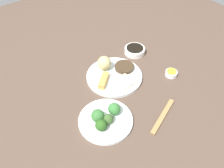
# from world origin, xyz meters

# --- Properties ---
(tabletop) EXTENTS (2.20, 2.20, 0.02)m
(tabletop) POSITION_xyz_m (0.00, 0.00, 0.01)
(tabletop) COLOR brown
(tabletop) RESTS_ON ground
(main_plate) EXTENTS (0.27, 0.27, 0.02)m
(main_plate) POSITION_xyz_m (0.02, -0.01, 0.03)
(main_plate) COLOR white
(main_plate) RESTS_ON tabletop
(rice_scoop) EXTENTS (0.07, 0.07, 0.07)m
(rice_scoop) POSITION_xyz_m (0.09, -0.01, 0.07)
(rice_scoop) COLOR tan
(rice_scoop) RESTS_ON main_plate
(spring_roll) EXTENTS (0.09, 0.09, 0.03)m
(spring_roll) POSITION_xyz_m (0.01, 0.06, 0.05)
(spring_roll) COLOR gold
(spring_roll) RESTS_ON main_plate
(crab_rangoon_wonton) EXTENTS (0.08, 0.07, 0.01)m
(crab_rangoon_wonton) POSITION_xyz_m (-0.05, -0.02, 0.04)
(crab_rangoon_wonton) COLOR beige
(crab_rangoon_wonton) RESTS_ON main_plate
(stir_fry_heap) EXTENTS (0.10, 0.10, 0.02)m
(stir_fry_heap) POSITION_xyz_m (0.03, -0.09, 0.04)
(stir_fry_heap) COLOR #3F2F1E
(stir_fry_heap) RESTS_ON main_plate
(broccoli_plate) EXTENTS (0.23, 0.23, 0.01)m
(broccoli_plate) POSITION_xyz_m (-0.17, 0.18, 0.03)
(broccoli_plate) COLOR white
(broccoli_plate) RESTS_ON tabletop
(broccoli_floret_0) EXTENTS (0.05, 0.05, 0.05)m
(broccoli_floret_0) POSITION_xyz_m (-0.15, 0.20, 0.06)
(broccoli_floret_0) COLOR #376D33
(broccoli_floret_0) RESTS_ON broccoli_plate
(broccoli_floret_1) EXTENTS (0.05, 0.05, 0.05)m
(broccoli_floret_1) POSITION_xyz_m (-0.16, 0.13, 0.06)
(broccoli_floret_1) COLOR #377435
(broccoli_floret_1) RESTS_ON broccoli_plate
(broccoli_floret_2) EXTENTS (0.04, 0.04, 0.04)m
(broccoli_floret_2) POSITION_xyz_m (-0.18, 0.17, 0.05)
(broccoli_floret_2) COLOR #3A5A28
(broccoli_floret_2) RESTS_ON broccoli_plate
(broccoli_floret_3) EXTENTS (0.05, 0.05, 0.05)m
(broccoli_floret_3) POSITION_xyz_m (-0.19, 0.22, 0.06)
(broccoli_floret_3) COLOR #2A591D
(broccoli_floret_3) RESTS_ON broccoli_plate
(soy_sauce_bowl) EXTENTS (0.11, 0.11, 0.03)m
(soy_sauce_bowl) POSITION_xyz_m (0.11, -0.23, 0.04)
(soy_sauce_bowl) COLOR white
(soy_sauce_bowl) RESTS_ON tabletop
(soy_sauce_bowl_liquid) EXTENTS (0.09, 0.09, 0.00)m
(soy_sauce_bowl_liquid) POSITION_xyz_m (0.11, -0.23, 0.05)
(soy_sauce_bowl_liquid) COLOR black
(soy_sauce_bowl_liquid) RESTS_ON soy_sauce_bowl
(sauce_ramekin_hot_mustard) EXTENTS (0.06, 0.06, 0.02)m
(sauce_ramekin_hot_mustard) POSITION_xyz_m (-0.14, -0.25, 0.03)
(sauce_ramekin_hot_mustard) COLOR white
(sauce_ramekin_hot_mustard) RESTS_ON tabletop
(sauce_ramekin_hot_mustard_liquid) EXTENTS (0.05, 0.05, 0.00)m
(sauce_ramekin_hot_mustard_liquid) POSITION_xyz_m (-0.14, -0.25, 0.05)
(sauce_ramekin_hot_mustard_liquid) COLOR yellow
(sauce_ramekin_hot_mustard_liquid) RESTS_ON sauce_ramekin_hot_mustard
(chopsticks_pair) EXTENTS (0.09, 0.20, 0.01)m
(chopsticks_pair) POSITION_xyz_m (-0.29, -0.03, 0.02)
(chopsticks_pair) COLOR #9D7845
(chopsticks_pair) RESTS_ON tabletop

